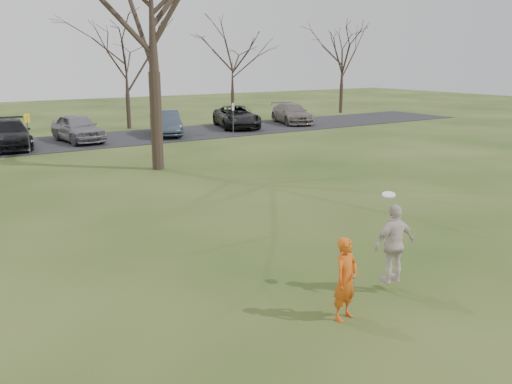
% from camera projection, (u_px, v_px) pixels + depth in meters
% --- Properties ---
extents(ground, '(120.00, 120.00, 0.00)m').
position_uv_depth(ground, '(367.00, 307.00, 10.64)').
color(ground, '#1E380F').
rests_on(ground, ground).
extents(parking_strip, '(62.00, 6.50, 0.04)m').
position_uv_depth(parking_strip, '(57.00, 143.00, 30.99)').
color(parking_strip, black).
rests_on(parking_strip, ground).
extents(player_defender, '(0.65, 0.50, 1.59)m').
position_uv_depth(player_defender, '(346.00, 279.00, 9.98)').
color(player_defender, '#D95511').
rests_on(player_defender, ground).
extents(car_3, '(2.71, 5.40, 1.51)m').
position_uv_depth(car_3, '(9.00, 134.00, 29.18)').
color(car_3, black).
rests_on(car_3, parking_strip).
extents(car_4, '(2.34, 4.83, 1.59)m').
position_uv_depth(car_4, '(78.00, 128.00, 31.38)').
color(car_4, slate).
rests_on(car_4, parking_strip).
extents(car_5, '(2.96, 4.94, 1.54)m').
position_uv_depth(car_5, '(166.00, 123.00, 34.09)').
color(car_5, '#313C49').
rests_on(car_5, parking_strip).
extents(car_6, '(4.02, 5.94, 1.51)m').
position_uv_depth(car_6, '(237.00, 117.00, 37.80)').
color(car_6, black).
rests_on(car_6, parking_strip).
extents(car_7, '(3.34, 5.33, 1.44)m').
position_uv_depth(car_7, '(292.00, 114.00, 40.39)').
color(car_7, slate).
rests_on(car_7, parking_strip).
extents(catching_play, '(1.02, 0.54, 1.91)m').
position_uv_depth(catching_play, '(394.00, 244.00, 11.13)').
color(catching_play, beige).
rests_on(catching_play, ground).
extents(sign_yellow, '(0.35, 0.35, 2.08)m').
position_uv_depth(sign_yellow, '(27.00, 126.00, 27.14)').
color(sign_yellow, '#47474C').
rests_on(sign_yellow, ground).
extents(sign_white, '(0.35, 0.35, 2.08)m').
position_uv_depth(sign_white, '(233.00, 113.00, 33.49)').
color(sign_white, '#47474C').
rests_on(sign_white, ground).
extents(big_tree, '(9.00, 9.00, 14.00)m').
position_uv_depth(big_tree, '(151.00, 2.00, 22.23)').
color(big_tree, '#352821').
rests_on(big_tree, ground).
extents(small_tree_row, '(55.00, 5.90, 8.50)m').
position_uv_depth(small_tree_row, '(100.00, 72.00, 36.49)').
color(small_tree_row, '#352821').
rests_on(small_tree_row, ground).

